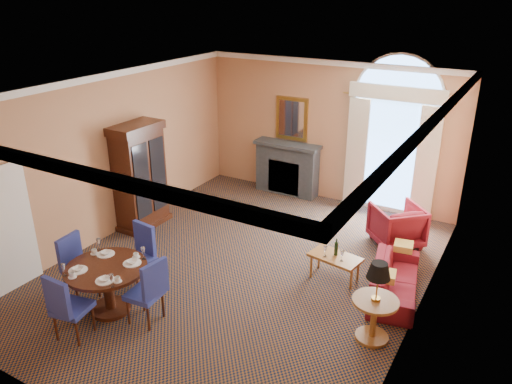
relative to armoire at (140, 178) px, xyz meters
The scene contains 12 objects.
ground 2.96m from the armoire, 10.05° to the right, with size 7.50×7.50×0.00m, color #0F1B31.
room_envelope 3.07m from the armoire, ahead, with size 6.04×7.52×3.45m.
armoire is the anchor object (origin of this frame).
dining_table 3.05m from the armoire, 57.95° to the right, with size 1.23×1.23×0.98m.
dining_chair_north 2.28m from the armoire, 48.10° to the right, with size 0.56×0.56×1.04m.
dining_chair_south 3.73m from the armoire, 64.30° to the right, with size 0.54×0.54×1.04m.
dining_chair_east 3.42m from the armoire, 46.20° to the right, with size 0.53×0.51×1.04m.
dining_chair_west 2.67m from the armoire, 71.27° to the right, with size 0.57×0.57×1.04m.
sofa 5.33m from the armoire, ahead, with size 1.80×0.70×0.53m, color maroon.
armchair 5.19m from the armoire, 20.52° to the left, with size 0.86×0.89×0.81m, color maroon.
coffee_table 4.31m from the armoire, ahead, with size 0.92×0.61×0.75m.
side_table 5.45m from the armoire, 12.34° to the right, with size 0.65×0.65×1.21m.
Camera 1 is at (4.06, -6.53, 4.69)m, focal length 35.00 mm.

